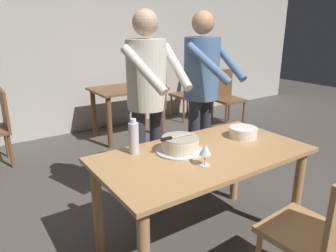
{
  "coord_description": "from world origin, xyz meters",
  "views": [
    {
      "loc": [
        -1.36,
        -1.56,
        1.61
      ],
      "look_at": [
        -0.13,
        0.26,
        0.9
      ],
      "focal_mm": 33.86,
      "sensor_mm": 36.0,
      "label": 1
    }
  ],
  "objects": [
    {
      "name": "background_chair_1",
      "position": [
        2.02,
        2.75,
        0.49
      ],
      "size": [
        0.44,
        0.44,
        0.9
      ],
      "color": "brown",
      "rests_on": "ground_plane"
    },
    {
      "name": "back_wall",
      "position": [
        0.0,
        3.19,
        1.35
      ],
      "size": [
        10.0,
        0.12,
        2.7
      ],
      "primitive_type": "cube",
      "color": "#BCB7AD",
      "rests_on": "ground_plane"
    },
    {
      "name": "plate_stack",
      "position": [
        0.47,
        0.07,
        0.79
      ],
      "size": [
        0.22,
        0.22,
        0.08
      ],
      "color": "white",
      "rests_on": "main_dining_table"
    },
    {
      "name": "background_table",
      "position": [
        0.68,
        2.49,
        0.58
      ],
      "size": [
        1.0,
        0.7,
        0.74
      ],
      "color": "brown",
      "rests_on": "ground_plane"
    },
    {
      "name": "person_cutting_cake",
      "position": [
        -0.09,
        0.61,
        1.08
      ],
      "size": [
        0.46,
        0.57,
        1.72
      ],
      "color": "#2D2D38",
      "rests_on": "ground_plane"
    },
    {
      "name": "person_standing_beside",
      "position": [
        0.51,
        0.64,
        1.08
      ],
      "size": [
        0.47,
        0.58,
        1.72
      ],
      "color": "#2D2D38",
      "rests_on": "ground_plane"
    },
    {
      "name": "ground_plane",
      "position": [
        0.0,
        0.0,
        0.0
      ],
      "size": [
        14.0,
        14.0,
        0.0
      ],
      "primitive_type": "plane",
      "color": "#4C4742"
    },
    {
      "name": "water_bottle",
      "position": [
        -0.41,
        0.27,
        0.86
      ],
      "size": [
        0.07,
        0.07,
        0.25
      ],
      "color": "silver",
      "rests_on": "main_dining_table"
    },
    {
      "name": "chair_near_side",
      "position": [
        0.21,
        -0.78,
        0.49
      ],
      "size": [
        0.46,
        0.46,
        0.9
      ],
      "color": "tan",
      "rests_on": "ground_plane"
    },
    {
      "name": "background_chair_2",
      "position": [
        2.29,
        2.14,
        0.49
      ],
      "size": [
        0.48,
        0.48,
        0.9
      ],
      "color": "brown",
      "rests_on": "ground_plane"
    },
    {
      "name": "main_dining_table",
      "position": [
        0.0,
        0.0,
        0.63
      ],
      "size": [
        1.51,
        0.8,
        0.75
      ],
      "color": "tan",
      "rests_on": "ground_plane"
    },
    {
      "name": "cake_knife",
      "position": [
        -0.2,
        0.11,
        0.87
      ],
      "size": [
        0.27,
        0.04,
        0.02
      ],
      "color": "silver",
      "rests_on": "cake_on_platter"
    },
    {
      "name": "cake_on_platter",
      "position": [
        -0.13,
        0.11,
        0.8
      ],
      "size": [
        0.34,
        0.34,
        0.11
      ],
      "color": "silver",
      "rests_on": "main_dining_table"
    },
    {
      "name": "wine_glass_near",
      "position": [
        -0.13,
        -0.16,
        0.85
      ],
      "size": [
        0.08,
        0.08,
        0.14
      ],
      "color": "silver",
      "rests_on": "main_dining_table"
    }
  ]
}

